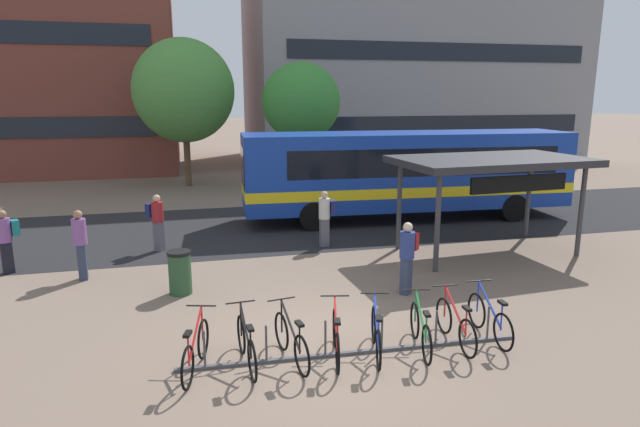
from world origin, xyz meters
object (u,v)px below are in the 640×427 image
at_px(parked_bicycle_red_0, 196,351).
at_px(parked_bicycle_black_1, 246,345).
at_px(parked_bicycle_red_6, 455,325).
at_px(parked_bicycle_green_5, 421,331).
at_px(commuter_navy_pack_2, 157,218).
at_px(commuter_navy_pack_1, 325,215).
at_px(street_tree_0, 184,91).
at_px(street_tree_1, 301,102).
at_px(parked_bicycle_black_2, 291,341).
at_px(parked_bicycle_red_3, 336,338).
at_px(commuter_teal_pack_0, 6,237).
at_px(city_bus, 405,172).
at_px(commuter_navy_pack_3, 80,239).
at_px(commuter_red_pack_4, 408,253).
at_px(transit_shelter, 492,164).
at_px(parked_bicycle_blue_7, 489,319).
at_px(trash_bin, 180,272).
at_px(parked_bicycle_blue_4, 376,335).

relative_size(parked_bicycle_red_0, parked_bicycle_black_1, 0.97).
relative_size(parked_bicycle_black_1, parked_bicycle_red_6, 1.00).
relative_size(parked_bicycle_green_5, commuter_navy_pack_2, 1.00).
distance_m(commuter_navy_pack_1, street_tree_0, 13.58).
bearing_deg(commuter_navy_pack_1, street_tree_1, -102.74).
xyz_separation_m(parked_bicycle_black_2, street_tree_0, (-1.55, 19.34, 4.33)).
bearing_deg(parked_bicycle_red_3, parked_bicycle_black_2, 97.33).
bearing_deg(parked_bicycle_red_0, commuter_teal_pack_0, 51.21).
bearing_deg(city_bus, parked_bicycle_black_1, 57.75).
bearing_deg(street_tree_0, parked_bicycle_black_2, -85.41).
height_order(commuter_navy_pack_1, commuter_navy_pack_3, commuter_navy_pack_3).
relative_size(parked_bicycle_black_1, commuter_red_pack_4, 1.00).
distance_m(transit_shelter, commuter_navy_pack_1, 5.04).
relative_size(transit_shelter, commuter_teal_pack_0, 3.32).
relative_size(parked_bicycle_blue_7, trash_bin, 1.67).
xyz_separation_m(commuter_teal_pack_0, commuter_navy_pack_3, (1.94, -0.97, 0.06)).
distance_m(city_bus, commuter_navy_pack_3, 11.36).
distance_m(parked_bicycle_red_0, street_tree_1, 18.28).
xyz_separation_m(parked_bicycle_blue_4, street_tree_0, (-3.06, 19.46, 4.33)).
distance_m(parked_bicycle_green_5, trash_bin, 5.82).
bearing_deg(street_tree_1, parked_bicycle_blue_7, -90.05).
height_order(parked_bicycle_red_0, parked_bicycle_red_3, same).
relative_size(city_bus, commuter_navy_pack_2, 7.15).
relative_size(parked_bicycle_red_0, commuter_red_pack_4, 0.97).
relative_size(parked_bicycle_green_5, commuter_navy_pack_3, 0.95).
xyz_separation_m(parked_bicycle_black_1, parked_bicycle_black_2, (0.77, -0.03, 0.00)).
distance_m(city_bus, parked_bicycle_black_2, 11.71).
distance_m(street_tree_0, street_tree_1, 5.88).
height_order(city_bus, trash_bin, city_bus).
xyz_separation_m(commuter_navy_pack_1, commuter_navy_pack_2, (-4.94, 0.75, -0.01)).
height_order(parked_bicycle_black_2, commuter_teal_pack_0, commuter_teal_pack_0).
relative_size(parked_bicycle_black_1, commuter_navy_pack_1, 1.00).
height_order(commuter_navy_pack_3, street_tree_0, street_tree_0).
distance_m(parked_bicycle_black_2, commuter_navy_pack_3, 6.99).
distance_m(parked_bicycle_blue_4, parked_bicycle_green_5, 0.84).
height_order(parked_bicycle_green_5, transit_shelter, transit_shelter).
bearing_deg(parked_bicycle_blue_7, street_tree_0, 18.21).
distance_m(parked_bicycle_black_1, street_tree_0, 19.80).
relative_size(parked_bicycle_black_1, street_tree_0, 0.24).
distance_m(transit_shelter, street_tree_0, 16.66).
height_order(transit_shelter, trash_bin, transit_shelter).
height_order(parked_bicycle_red_0, transit_shelter, transit_shelter).
relative_size(parked_bicycle_blue_4, commuter_navy_pack_2, 0.99).
height_order(parked_bicycle_green_5, trash_bin, trash_bin).
bearing_deg(parked_bicycle_red_0, parked_bicycle_blue_4, -77.38).
distance_m(parked_bicycle_blue_4, trash_bin, 5.23).
xyz_separation_m(parked_bicycle_blue_4, trash_bin, (-3.39, 3.97, 0.13)).
distance_m(parked_bicycle_blue_4, commuter_navy_pack_3, 8.08).
relative_size(parked_bicycle_blue_7, commuter_red_pack_4, 1.00).
height_order(parked_bicycle_red_6, parked_bicycle_blue_7, same).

